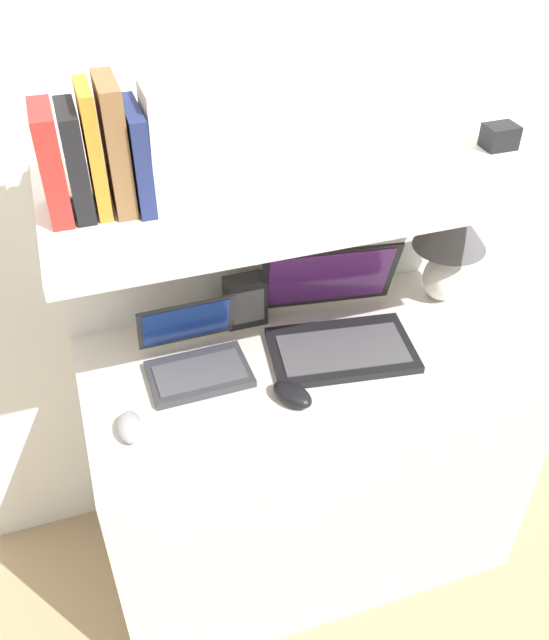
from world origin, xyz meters
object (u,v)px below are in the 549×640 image
table_lamp (450,239)px  laptop_large (337,324)px  shelf_gadget (500,136)px  router_box (245,301)px  book_black (75,161)px  computer_mouse (292,394)px  second_mouse (130,427)px  book_navy (137,156)px  book_orange (93,150)px  book_white (153,146)px  book_brown (115,146)px  laptop_small (195,357)px  book_red (51,164)px

table_lamp → laptop_large: 0.39m
laptop_large → shelf_gadget: shelf_gadget is taller
router_box → book_black: size_ratio=0.68×
table_lamp → computer_mouse: (-0.54, -0.26, -0.17)m
second_mouse → book_navy: 0.59m
table_lamp → laptop_large: (-0.35, -0.08, -0.14)m
book_orange → shelf_gadget: book_orange is taller
second_mouse → shelf_gadget: 1.07m
second_mouse → book_black: (-0.00, 0.17, 0.56)m
laptop_large → second_mouse: size_ratio=4.16×
book_orange → book_white: 0.11m
book_white → shelf_gadget: bearing=0.0°
book_brown → laptop_small: bearing=-0.7°
book_orange → laptop_large: bearing=-0.9°
table_lamp → computer_mouse: size_ratio=2.37×
book_red → book_white: (0.19, 0.00, 0.01)m
table_lamp → book_navy: bearing=-174.8°
book_black → book_navy: bearing=0.0°
table_lamp → book_brown: size_ratio=1.19×
table_lamp → book_navy: (-0.80, -0.07, 0.38)m
laptop_small → shelf_gadget: size_ratio=3.34×
book_navy → book_orange: bearing=180.0°
laptop_small → book_red: 0.59m
book_black → book_white: (0.15, 0.00, 0.01)m
second_mouse → book_orange: bearing=79.1°
book_brown → book_white: size_ratio=1.09×
book_brown → book_navy: size_ratio=1.28×
table_lamp → book_orange: size_ratio=1.22×
laptop_small → book_white: book_white is taller
book_black → shelf_gadget: (0.95, 0.00, -0.08)m
book_red → book_orange: bearing=0.0°
table_lamp → book_red: bearing=-175.6°
second_mouse → book_navy: size_ratio=0.49×
laptop_small → book_red: size_ratio=1.17×
book_orange → book_brown: (0.04, 0.00, 0.00)m
table_lamp → book_orange: (-0.88, -0.07, 0.41)m
laptop_large → book_white: (-0.42, 0.01, 0.54)m
book_navy → laptop_small: bearing=-1.1°
book_navy → shelf_gadget: size_ratio=2.64×
table_lamp → shelf_gadget: size_ratio=4.02×
book_red → book_white: size_ratio=0.93×
laptop_small → router_box: bearing=39.4°
second_mouse → book_black: bearing=91.4°
second_mouse → book_white: book_white is taller
book_red → book_black: (0.04, 0.00, -0.00)m
computer_mouse → second_mouse: same height
second_mouse → book_white: 0.61m
computer_mouse → shelf_gadget: (0.57, 0.18, 0.48)m
router_box → book_orange: 0.64m
book_black → second_mouse: bearing=-88.6°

